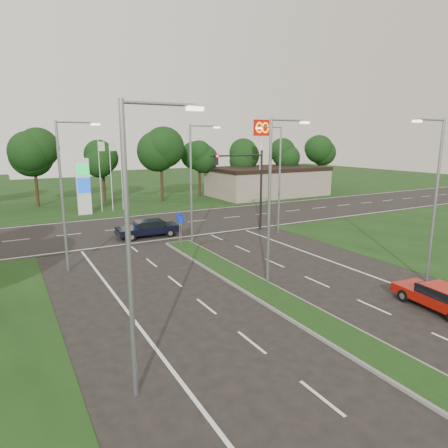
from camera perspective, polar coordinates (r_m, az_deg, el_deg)
ground at (r=17.89m, az=15.55°, el=-14.73°), size 160.00×160.00×0.00m
verge_far at (r=67.62m, az=-19.20°, el=4.57°), size 160.00×50.00×0.02m
cross_road at (r=37.83m, az=-10.75°, el=-0.32°), size 160.00×12.00×0.02m
median_kerb at (r=20.60m, az=7.63°, el=-10.54°), size 2.00×26.00×0.12m
commercial_building at (r=58.17m, az=6.26°, el=6.05°), size 16.00×9.00×4.00m
streetlight_median_near at (r=21.44m, az=6.95°, el=4.29°), size 2.53×0.22×9.00m
streetlight_median_far at (r=30.04m, az=-4.39°, el=6.52°), size 2.53×0.22×9.00m
streetlight_left_near at (r=11.95m, az=-12.62°, el=-2.00°), size 2.53×0.22×9.00m
streetlight_left_far at (r=25.52m, az=-21.77°, el=4.75°), size 2.53×0.22×9.00m
streetlight_right_far at (r=34.04m, az=7.70°, el=7.08°), size 2.53×0.22×9.00m
streetlight_right_near at (r=24.39m, az=27.80°, el=3.92°), size 2.53×0.22×9.00m
traffic_signal at (r=34.80m, az=3.56°, el=6.56°), size 5.10×0.42×7.00m
median_signs at (r=30.51m, az=-6.31°, el=0.17°), size 1.16×1.76×2.38m
gas_pylon at (r=45.12m, az=-19.20°, el=5.30°), size 5.80×1.26×8.00m
mcdonalds_sign at (r=52.27m, az=5.36°, el=11.98°), size 2.20×0.47×10.40m
treeline_far at (r=52.41m, az=-16.60°, el=10.28°), size 6.00×6.00×9.90m
red_sedan at (r=21.66m, az=28.57°, el=-9.16°), size 2.23×4.51×1.19m
navy_sedan at (r=33.62m, az=-10.79°, el=-0.57°), size 5.09×2.31×1.37m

